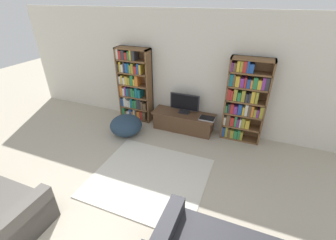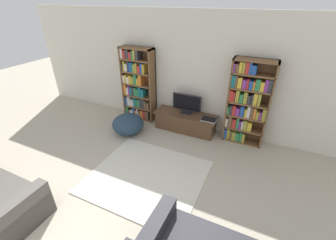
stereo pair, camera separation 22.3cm
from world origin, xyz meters
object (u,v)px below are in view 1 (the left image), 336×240
(bookshelf_left, at_px, (134,86))
(bookshelf_right, at_px, (244,101))
(tv_stand, at_px, (183,121))
(television, at_px, (185,103))
(laptop, at_px, (207,118))
(beanbag_ottoman, at_px, (126,125))

(bookshelf_left, relative_size, bookshelf_right, 1.00)
(bookshelf_right, relative_size, tv_stand, 1.24)
(television, distance_m, laptop, 0.62)
(tv_stand, height_order, television, television)
(bookshelf_left, relative_size, television, 2.65)
(television, height_order, laptop, television)
(bookshelf_right, xyz_separation_m, tv_stand, (-1.26, -0.12, -0.69))
(tv_stand, relative_size, laptop, 4.31)
(bookshelf_left, relative_size, laptop, 5.33)
(television, xyz_separation_m, laptop, (0.56, -0.10, -0.23))
(bookshelf_left, distance_m, bookshelf_right, 2.59)
(bookshelf_right, relative_size, laptop, 5.33)
(bookshelf_right, bearing_deg, laptop, -165.73)
(television, relative_size, laptop, 2.01)
(bookshelf_right, distance_m, tv_stand, 1.44)
(laptop, xyz_separation_m, beanbag_ottoman, (-1.71, -0.61, -0.21))
(beanbag_ottoman, bearing_deg, laptop, 19.66)
(tv_stand, distance_m, beanbag_ottoman, 1.33)
(bookshelf_left, bearing_deg, beanbag_ottoman, -77.17)
(bookshelf_right, height_order, beanbag_ottoman, bookshelf_right)
(laptop, bearing_deg, tv_stand, 173.93)
(bookshelf_left, height_order, beanbag_ottoman, bookshelf_left)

